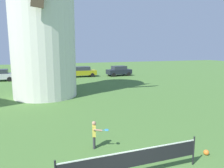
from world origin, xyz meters
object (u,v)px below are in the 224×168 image
at_px(player_far, 95,133).
at_px(parked_car_black, 119,71).
at_px(windmill, 42,6).
at_px(parked_car_cream, 42,73).
at_px(stray_ball, 206,152).
at_px(tennis_net, 133,159).
at_px(parked_car_mustard, 81,72).

bearing_deg(player_far, parked_car_black, 65.81).
relative_size(windmill, parked_car_cream, 3.48).
relative_size(stray_ball, parked_car_black, 0.06).
bearing_deg(stray_ball, tennis_net, -173.40).
xyz_separation_m(windmill, parked_car_mustard, (5.86, 12.17, -7.02)).
height_order(stray_ball, parked_car_black, parked_car_black).
distance_m(parked_car_mustard, parked_car_black, 5.91).
relative_size(tennis_net, parked_car_black, 1.26).
distance_m(stray_ball, parked_car_mustard, 25.85).
bearing_deg(parked_car_mustard, player_far, -100.65).
height_order(player_far, parked_car_cream, parked_car_cream).
height_order(stray_ball, parked_car_cream, parked_car_cream).
distance_m(tennis_net, player_far, 2.62).
relative_size(player_far, parked_car_mustard, 0.27).
xyz_separation_m(parked_car_mustard, parked_car_black, (5.87, -0.72, -0.00)).
height_order(tennis_net, parked_car_cream, parked_car_cream).
bearing_deg(windmill, tennis_net, -81.90).
distance_m(player_far, parked_car_cream, 23.71).
bearing_deg(parked_car_mustard, parked_car_black, -6.97).
relative_size(tennis_net, parked_car_mustard, 1.13).
distance_m(tennis_net, parked_car_black, 27.32).
bearing_deg(parked_car_black, player_far, -114.19).
height_order(player_far, parked_car_black, parked_car_black).
distance_m(windmill, parked_car_cream, 14.03).
bearing_deg(tennis_net, windmill, 98.10).
relative_size(tennis_net, stray_ball, 22.70).
bearing_deg(parked_car_cream, tennis_net, -85.85).
height_order(parked_car_cream, parked_car_black, same).
distance_m(parked_car_cream, parked_car_mustard, 5.76).
bearing_deg(windmill, stray_ball, -68.13).
relative_size(player_far, parked_car_black, 0.31).
bearing_deg(parked_car_cream, player_far, -86.84).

